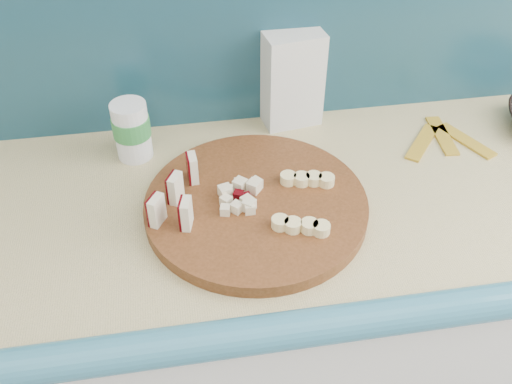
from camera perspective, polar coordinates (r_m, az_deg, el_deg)
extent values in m
cube|color=white|center=(1.45, 2.51, -14.40)|extent=(2.20, 0.60, 0.88)
cube|color=tan|center=(1.11, 3.19, -1.02)|extent=(2.20, 0.60, 0.03)
cube|color=teal|center=(0.92, 7.06, -13.62)|extent=(2.20, 0.06, 0.03)
cube|color=teal|center=(1.20, 0.79, 17.80)|extent=(2.20, 0.02, 0.50)
cylinder|color=#44250E|center=(1.06, 0.00, -1.34)|extent=(0.52, 0.52, 0.03)
cube|color=beige|center=(1.00, -9.86, -1.84)|extent=(0.02, 0.04, 0.06)
cube|color=#440409|center=(1.00, -10.37, -1.78)|extent=(0.01, 0.03, 0.06)
cube|color=beige|center=(1.04, -8.01, 0.37)|extent=(0.02, 0.04, 0.06)
cube|color=#440409|center=(1.04, -8.51, 0.42)|extent=(0.01, 0.03, 0.06)
cube|color=beige|center=(1.08, -6.30, 2.41)|extent=(0.02, 0.04, 0.06)
cube|color=#440409|center=(1.08, -6.78, 2.45)|extent=(0.01, 0.03, 0.06)
cube|color=beige|center=(0.99, -6.94, -2.16)|extent=(0.02, 0.04, 0.06)
cube|color=#440409|center=(0.99, -7.46, -2.10)|extent=(0.01, 0.03, 0.06)
cube|color=beige|center=(1.04, -0.87, -0.31)|extent=(0.02, 0.02, 0.02)
cube|color=beige|center=(1.05, -0.46, -0.09)|extent=(0.02, 0.02, 0.02)
cube|color=#440409|center=(1.06, -0.34, 0.34)|extent=(0.02, 0.02, 0.02)
cube|color=beige|center=(1.05, -1.12, 0.09)|extent=(0.02, 0.02, 0.02)
cube|color=beige|center=(1.06, -1.41, 0.41)|extent=(0.02, 0.02, 0.02)
cube|color=beige|center=(1.06, -2.05, 0.57)|extent=(0.02, 0.02, 0.02)
cube|color=beige|center=(1.05, -1.91, -0.01)|extent=(0.02, 0.02, 0.02)
cube|color=beige|center=(1.05, -2.47, -0.16)|extent=(0.02, 0.02, 0.02)
cube|color=#440409|center=(1.04, -2.87, -0.58)|extent=(0.02, 0.02, 0.02)
cube|color=beige|center=(1.04, -1.95, -0.64)|extent=(0.02, 0.02, 0.02)
cube|color=beige|center=(1.03, -1.83, -1.05)|extent=(0.02, 0.02, 0.02)
cube|color=beige|center=(1.04, -1.32, -0.58)|extent=(0.02, 0.02, 0.02)
cube|color=beige|center=(1.03, -0.89, -0.80)|extent=(0.02, 0.02, 0.02)
cube|color=beige|center=(1.03, -0.22, -0.78)|extent=(0.02, 0.02, 0.02)
cylinder|color=#F1DB93|center=(0.99, 2.43, -3.09)|extent=(0.03, 0.03, 0.02)
cylinder|color=#F1DB93|center=(0.99, 3.85, -3.23)|extent=(0.03, 0.03, 0.02)
cylinder|color=#F1DB93|center=(0.99, 5.28, -3.37)|extent=(0.03, 0.03, 0.02)
cylinder|color=#F1DB93|center=(0.99, 6.71, -3.51)|extent=(0.03, 0.03, 0.02)
cylinder|color=#F1DB93|center=(1.08, 3.18, 1.45)|extent=(0.03, 0.03, 0.02)
cylinder|color=#F1DB93|center=(1.08, 4.48, 1.33)|extent=(0.03, 0.03, 0.02)
cylinder|color=#F1DB93|center=(1.08, 5.79, 1.20)|extent=(0.03, 0.03, 0.02)
cylinder|color=#F1DB93|center=(1.08, 7.09, 1.07)|extent=(0.03, 0.03, 0.02)
cube|color=silver|center=(1.25, 3.54, 11.34)|extent=(0.13, 0.11, 0.21)
cylinder|color=white|center=(1.19, -12.31, 6.03)|extent=(0.07, 0.07, 0.12)
cylinder|color=#31873E|center=(1.18, -12.38, 6.44)|extent=(0.08, 0.08, 0.04)
cube|color=gold|center=(1.28, 16.27, 4.78)|extent=(0.11, 0.13, 0.01)
cube|color=gold|center=(1.31, 18.10, 5.39)|extent=(0.04, 0.14, 0.01)
cube|color=gold|center=(1.31, 20.27, 4.84)|extent=(0.09, 0.14, 0.01)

